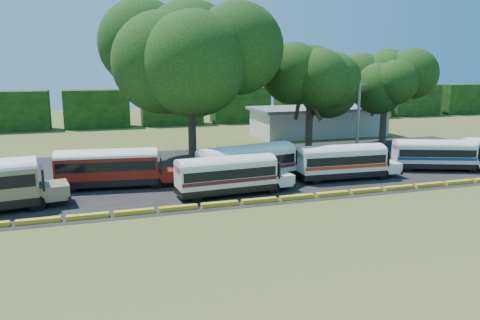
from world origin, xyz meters
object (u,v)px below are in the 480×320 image
object	(u,v)px
bus_red	(111,166)
bus_white_red	(343,160)
bus_cream_west	(228,173)
tree_west	(190,50)

from	to	relation	value
bus_red	bus_white_red	xyz separation A→B (m)	(19.47, -3.25, -0.10)
bus_cream_west	bus_white_red	distance (m)	11.05
bus_cream_west	tree_west	distance (m)	15.78
bus_cream_west	tree_west	bearing A→B (deg)	86.82
tree_west	bus_white_red	bearing A→B (deg)	-44.33
bus_cream_west	bus_white_red	bearing A→B (deg)	5.07
bus_red	bus_white_red	size ratio (longest dim) A/B	1.06
tree_west	bus_cream_west	bearing A→B (deg)	-89.24
bus_red	bus_cream_west	world-z (taller)	bus_red
bus_red	tree_west	distance (m)	14.72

